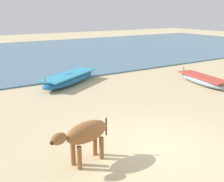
% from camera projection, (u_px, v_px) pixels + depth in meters
% --- Properties ---
extents(ground, '(80.00, 80.00, 0.00)m').
position_uv_depth(ground, '(159.00, 149.00, 7.18)').
color(ground, '#CCB789').
extents(sea_water, '(60.00, 20.00, 0.08)m').
position_uv_depth(sea_water, '(11.00, 56.00, 21.93)').
color(sea_water, slate).
rests_on(sea_water, ground).
extents(fishing_boat_0, '(3.96, 3.01, 0.74)m').
position_uv_depth(fishing_boat_0, '(69.00, 79.00, 13.47)').
color(fishing_boat_0, '#1E669E').
rests_on(fishing_boat_0, ground).
extents(fishing_boat_3, '(1.35, 3.42, 0.63)m').
position_uv_depth(fishing_boat_3, '(202.00, 80.00, 13.46)').
color(fishing_boat_3, '#8CA5B7').
rests_on(fishing_boat_3, ground).
extents(cow_adult_brown, '(1.62, 0.69, 1.06)m').
position_uv_depth(cow_adult_brown, '(85.00, 134.00, 6.32)').
color(cow_adult_brown, brown).
rests_on(cow_adult_brown, ground).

